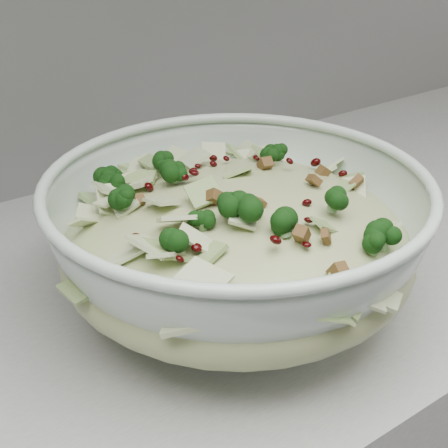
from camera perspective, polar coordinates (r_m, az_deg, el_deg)
mixing_bowl at (r=0.59m, az=1.16°, el=-1.69°), size 0.40×0.40×0.14m
salad at (r=0.58m, az=1.18°, el=0.29°), size 0.34×0.34×0.14m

